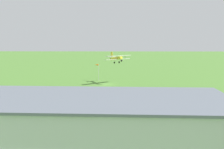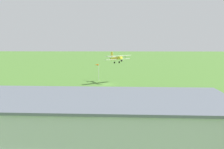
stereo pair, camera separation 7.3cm
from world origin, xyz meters
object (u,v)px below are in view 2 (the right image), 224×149
object	(u,v)px
biplane	(117,58)
person_crossing_taxiway	(43,101)
car_white	(183,104)
person_near_hangar_door	(36,102)
person_by_parked_cars	(24,100)
hangar	(97,118)
car_silver	(13,105)
windsock	(97,66)
person_beside_truck	(64,99)
person_watching_takeoff	(151,100)

from	to	relation	value
biplane	person_crossing_taxiway	distance (m)	30.93
car_white	person_near_hangar_door	xyz separation A→B (m)	(31.95, -0.17, 0.07)
biplane	person_by_parked_cars	bearing A→B (deg)	48.38
hangar	biplane	world-z (taller)	biplane
car_silver	person_by_parked_cars	size ratio (longest dim) A/B	2.60
car_silver	windsock	xyz separation A→B (m)	(-15.00, -33.46, 4.40)
car_white	person_crossing_taxiway	distance (m)	30.90
car_white	person_beside_truck	bearing A→B (deg)	-7.41
person_beside_truck	person_near_hangar_door	xyz separation A→B (m)	(5.41, 3.28, 0.00)
person_near_hangar_door	person_watching_takeoff	size ratio (longest dim) A/B	1.14
car_white	person_near_hangar_door	bearing A→B (deg)	-0.30
hangar	person_crossing_taxiway	size ratio (longest dim) A/B	23.82
biplane	person_watching_takeoff	xyz separation A→B (m)	(-7.90, 23.65, -7.67)
person_crossing_taxiway	windsock	distance (m)	32.35
person_watching_takeoff	biplane	bearing A→B (deg)	-71.53
biplane	person_by_parked_cars	size ratio (longest dim) A/B	5.60
hangar	car_white	world-z (taller)	hangar
person_crossing_taxiway	biplane	bearing A→B (deg)	-123.53
car_white	car_silver	size ratio (longest dim) A/B	1.05
car_white	windsock	world-z (taller)	windsock
person_beside_truck	windsock	world-z (taller)	windsock
windsock	car_white	bearing A→B (deg)	123.59
person_beside_truck	person_watching_takeoff	distance (m)	20.14
hangar	person_beside_truck	world-z (taller)	hangar
car_silver	person_beside_truck	bearing A→B (deg)	-153.24
car_silver	person_beside_truck	distance (m)	10.89
person_by_parked_cars	person_watching_takeoff	bearing A→B (deg)	-179.62
biplane	person_crossing_taxiway	world-z (taller)	biplane
car_white	hangar	bearing A→B (deg)	42.67
person_near_hangar_door	person_by_parked_cars	xyz separation A→B (m)	(3.54, -2.41, -0.11)
person_near_hangar_door	car_white	bearing A→B (deg)	179.70
windsock	biplane	bearing A→B (deg)	141.18
hangar	person_watching_takeoff	xyz separation A→B (m)	(-10.75, -18.60, -2.40)
car_white	person_near_hangar_door	size ratio (longest dim) A/B	2.42
person_near_hangar_door	person_watching_takeoff	xyz separation A→B (m)	(-25.54, -2.61, -0.12)
car_white	person_watching_takeoff	bearing A→B (deg)	-23.39
person_beside_truck	windsock	size ratio (longest dim) A/B	0.29
person_beside_truck	person_crossing_taxiway	world-z (taller)	person_beside_truck
car_silver	person_crossing_taxiway	bearing A→B (deg)	-151.88
person_beside_truck	windsock	distance (m)	29.37
car_silver	hangar	bearing A→B (deg)	143.02
car_white	person_beside_truck	distance (m)	26.76
person_by_parked_cars	person_watching_takeoff	world-z (taller)	person_by_parked_cars
person_beside_truck	person_watching_takeoff	xyz separation A→B (m)	(-20.12, 0.68, -0.12)
hangar	person_by_parked_cars	distance (m)	26.08
person_watching_takeoff	windsock	size ratio (longest dim) A/B	0.26
biplane	car_white	bearing A→B (deg)	118.45
car_silver	person_by_parked_cars	bearing A→B (deg)	-100.83
biplane	windsock	world-z (taller)	biplane
car_white	car_silver	bearing A→B (deg)	2.29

